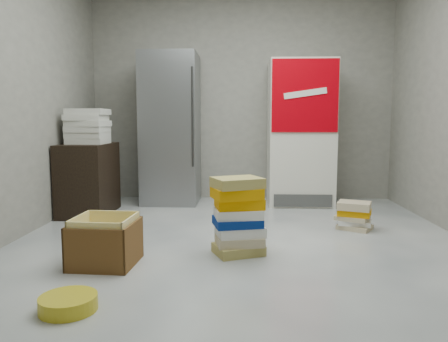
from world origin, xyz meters
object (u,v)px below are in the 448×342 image
Objects in this scene: wood_shelf at (89,179)px; steel_fridge at (171,129)px; coke_cooler at (300,133)px; phonebook_stack_main at (238,216)px; cardboard_box at (105,245)px.

steel_fridge is at bearing 41.31° from wood_shelf.
steel_fridge is 1.06× the size of coke_cooler.
coke_cooler reaches higher than phonebook_stack_main.
cardboard_box is (-0.09, -2.48, -0.80)m from steel_fridge.
phonebook_stack_main reaches higher than cardboard_box.
steel_fridge is 2.60m from cardboard_box.
coke_cooler is 2.92× the size of phonebook_stack_main.
phonebook_stack_main is at bearing -40.03° from wood_shelf.
wood_shelf is 2.24m from phonebook_stack_main.
wood_shelf reaches higher than phonebook_stack_main.
coke_cooler is 3.80× the size of cardboard_box.
coke_cooler is at bearing 16.28° from wood_shelf.
wood_shelf is (-2.48, -0.72, -0.50)m from coke_cooler.
wood_shelf is at bearing 116.08° from cardboard_box.
coke_cooler is 3.12m from cardboard_box.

